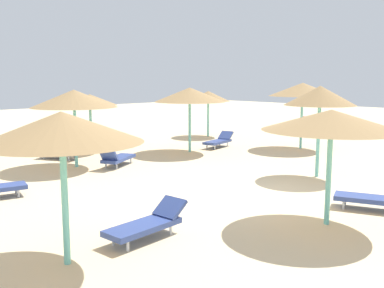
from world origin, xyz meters
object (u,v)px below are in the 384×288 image
at_px(parasol_0, 74,99).
at_px(parasol_4, 90,100).
at_px(parasol_9, 208,96).
at_px(lounger_1, 148,223).
at_px(parasol_5, 190,95).
at_px(parasol_1, 62,128).
at_px(parasol_7, 303,90).
at_px(parasol_6, 331,120).
at_px(lounger_4, 62,152).
at_px(lounger_6, 375,198).
at_px(lounger_5, 219,141).
at_px(parasol_8, 320,96).
at_px(lounger_0, 117,158).

distance_m(parasol_0, parasol_4, 3.61).
height_order(parasol_0, parasol_9, parasol_0).
xyz_separation_m(parasol_4, lounger_1, (-5.02, -10.49, -2.02)).
bearing_deg(parasol_5, parasol_0, 174.50).
bearing_deg(lounger_1, parasol_1, -179.74).
distance_m(parasol_5, parasol_7, 5.39).
height_order(parasol_6, lounger_4, parasol_6).
distance_m(parasol_4, lounger_6, 13.13).
bearing_deg(parasol_9, lounger_5, -128.68).
xyz_separation_m(parasol_8, lounger_5, (2.33, 6.64, -2.41)).
xyz_separation_m(parasol_5, parasol_6, (-4.62, -9.37, -0.19)).
height_order(lounger_5, lounger_6, lounger_6).
bearing_deg(parasol_6, parasol_1, 158.14).
relative_size(parasol_1, lounger_5, 1.43).
height_order(parasol_4, parasol_5, parasol_5).
relative_size(parasol_8, parasol_9, 1.18).
bearing_deg(parasol_0, lounger_4, 78.60).
relative_size(parasol_6, lounger_0, 1.60).
bearing_deg(lounger_0, parasol_6, -92.27).
bearing_deg(lounger_6, lounger_4, 100.65).
xyz_separation_m(parasol_1, lounger_5, (11.92, 7.21, -2.16)).
xyz_separation_m(parasol_1, parasol_7, (14.48, 4.28, 0.29)).
bearing_deg(parasol_9, lounger_1, -140.54).
height_order(parasol_7, lounger_1, parasol_7).
bearing_deg(parasol_9, parasol_8, -116.38).
bearing_deg(lounger_5, parasol_6, -125.05).
xyz_separation_m(parasol_0, lounger_4, (0.37, 1.86, -2.25)).
bearing_deg(parasol_5, lounger_4, 154.72).
bearing_deg(parasol_1, parasol_5, 35.91).
bearing_deg(lounger_5, lounger_1, -144.41).
distance_m(parasol_6, parasol_9, 15.49).
bearing_deg(parasol_8, lounger_0, 122.17).
bearing_deg(parasol_7, parasol_1, -163.53).
height_order(parasol_7, lounger_5, parasol_7).
bearing_deg(parasol_1, parasol_0, 59.53).
height_order(parasol_0, parasol_7, parasol_7).
relative_size(parasol_6, lounger_6, 1.56).
bearing_deg(parasol_0, parasol_6, -85.40).
relative_size(parasol_0, lounger_0, 1.65).
bearing_deg(parasol_6, lounger_4, 92.05).
relative_size(parasol_5, parasol_6, 1.03).
bearing_deg(parasol_1, parasol_7, 16.47).
bearing_deg(parasol_9, parasol_6, -126.00).
distance_m(parasol_5, parasol_8, 6.66).
distance_m(parasol_1, lounger_1, 2.84).
xyz_separation_m(parasol_5, lounger_1, (-8.12, -7.21, -2.26)).
distance_m(lounger_0, lounger_4, 2.95).
relative_size(parasol_5, lounger_6, 1.61).
bearing_deg(parasol_0, lounger_5, -4.11).
bearing_deg(parasol_4, parasol_9, -0.86).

